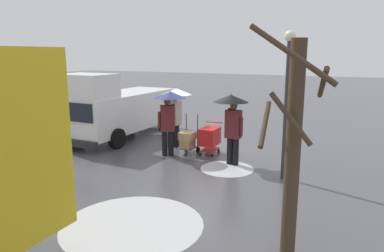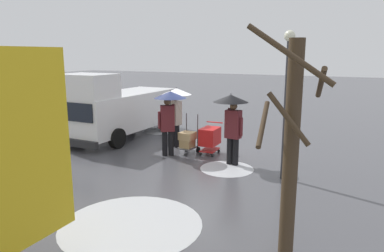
% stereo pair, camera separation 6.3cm
% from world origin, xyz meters
% --- Properties ---
extents(ground_plane, '(90.00, 90.00, 0.00)m').
position_xyz_m(ground_plane, '(0.00, 0.00, 0.00)').
color(ground_plane, '#4C4C51').
extents(slush_patch_near_cluster, '(1.52, 1.52, 0.01)m').
position_xyz_m(slush_patch_near_cluster, '(3.14, -2.17, 0.00)').
color(slush_patch_near_cluster, '#ADAFB5').
rests_on(slush_patch_near_cluster, ground).
extents(slush_patch_under_van, '(2.79, 2.79, 0.01)m').
position_xyz_m(slush_patch_under_van, '(-0.89, 5.50, 0.00)').
color(slush_patch_under_van, silver).
rests_on(slush_patch_under_van, ground).
extents(slush_patch_mid_street, '(1.56, 1.56, 0.01)m').
position_xyz_m(slush_patch_mid_street, '(-1.32, 1.42, 0.00)').
color(slush_patch_mid_street, silver).
rests_on(slush_patch_mid_street, ground).
extents(cargo_van_parked_right, '(2.24, 5.36, 2.60)m').
position_xyz_m(cargo_van_parked_right, '(3.93, -0.37, 1.18)').
color(cargo_van_parked_right, white).
rests_on(cargo_van_parked_right, ground).
extents(shopping_cart_vendor, '(0.58, 0.83, 1.02)m').
position_xyz_m(shopping_cart_vendor, '(-0.24, 0.19, 0.57)').
color(shopping_cart_vendor, red).
rests_on(shopping_cart_vendor, ground).
extents(hand_dolly_boxes, '(0.56, 0.74, 1.32)m').
position_xyz_m(hand_dolly_boxes, '(0.43, 0.51, 0.47)').
color(hand_dolly_boxes, '#515156').
rests_on(hand_dolly_boxes, ground).
extents(pedestrian_pink_side, '(1.04, 1.04, 2.15)m').
position_xyz_m(pedestrian_pink_side, '(1.19, -0.07, 1.57)').
color(pedestrian_pink_side, black).
rests_on(pedestrian_pink_side, ground).
extents(pedestrian_black_side, '(1.04, 1.04, 2.15)m').
position_xyz_m(pedestrian_black_side, '(-1.27, 0.94, 1.57)').
color(pedestrian_black_side, black).
rests_on(pedestrian_black_side, ground).
extents(pedestrian_white_side, '(1.04, 1.04, 2.15)m').
position_xyz_m(pedestrian_white_side, '(0.87, 0.94, 1.58)').
color(pedestrian_white_side, black).
rests_on(pedestrian_white_side, ground).
extents(bare_tree_near, '(1.20, 1.11, 3.70)m').
position_xyz_m(bare_tree_near, '(-3.83, 5.31, 1.87)').
color(bare_tree_near, '#423323').
rests_on(bare_tree_near, ground).
extents(street_lamp, '(0.28, 0.28, 3.86)m').
position_xyz_m(street_lamp, '(-2.95, 1.53, 2.37)').
color(street_lamp, '#2D2D33').
rests_on(street_lamp, ground).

